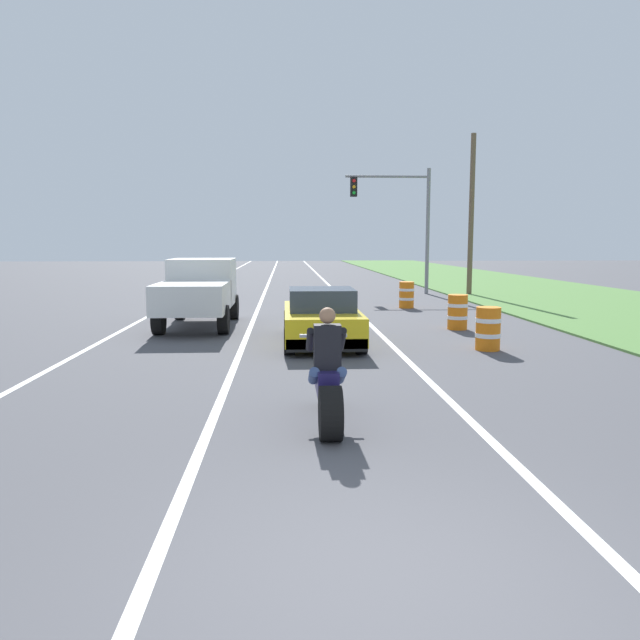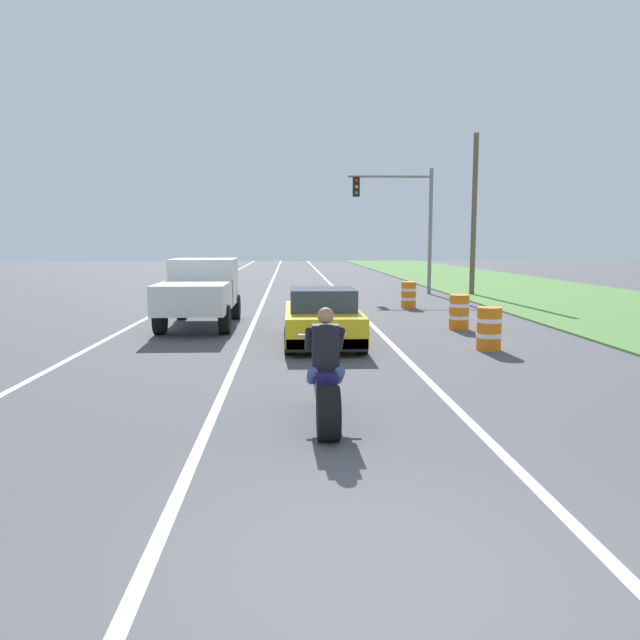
% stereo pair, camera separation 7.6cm
% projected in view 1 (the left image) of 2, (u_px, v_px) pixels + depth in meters
% --- Properties ---
extents(ground_plane, '(160.00, 160.00, 0.00)m').
position_uv_depth(ground_plane, '(394.00, 588.00, 4.40)').
color(ground_plane, '#4C4C51').
extents(lane_stripe_left_solid, '(0.14, 120.00, 0.01)m').
position_uv_depth(lane_stripe_left_solid, '(167.00, 306.00, 23.91)').
color(lane_stripe_left_solid, white).
rests_on(lane_stripe_left_solid, ground).
extents(lane_stripe_right_solid, '(0.14, 120.00, 0.01)m').
position_uv_depth(lane_stripe_right_solid, '(350.00, 305.00, 24.31)').
color(lane_stripe_right_solid, white).
rests_on(lane_stripe_right_solid, ground).
extents(lane_stripe_centre_dashed, '(0.14, 120.00, 0.01)m').
position_uv_depth(lane_stripe_centre_dashed, '(259.00, 306.00, 24.11)').
color(lane_stripe_centre_dashed, white).
rests_on(lane_stripe_centre_dashed, ground).
extents(grass_verge_right, '(10.00, 120.00, 0.06)m').
position_uv_depth(grass_verge_right, '(597.00, 303.00, 24.88)').
color(grass_verge_right, '#517F3D').
rests_on(grass_verge_right, ground).
extents(motorcycle_with_rider, '(0.70, 2.21, 1.62)m').
position_uv_depth(motorcycle_with_rider, '(327.00, 383.00, 8.21)').
color(motorcycle_with_rider, black).
rests_on(motorcycle_with_rider, ground).
extents(sports_car_yellow, '(1.84, 4.30, 1.37)m').
position_uv_depth(sports_car_yellow, '(321.00, 318.00, 15.05)').
color(sports_car_yellow, yellow).
rests_on(sports_car_yellow, ground).
extents(pickup_truck_left_lane_white, '(2.02, 4.80, 1.98)m').
position_uv_depth(pickup_truck_left_lane_white, '(199.00, 289.00, 18.03)').
color(pickup_truck_left_lane_white, silver).
rests_on(pickup_truck_left_lane_white, ground).
extents(traffic_light_mast_near, '(4.09, 0.34, 6.00)m').
position_uv_depth(traffic_light_mast_near, '(403.00, 211.00, 29.28)').
color(traffic_light_mast_near, gray).
rests_on(traffic_light_mast_near, ground).
extents(utility_pole_roadside, '(0.24, 0.24, 7.48)m').
position_uv_depth(utility_pole_roadside, '(471.00, 215.00, 28.59)').
color(utility_pole_roadside, brown).
rests_on(utility_pole_roadside, ground).
extents(construction_barrel_nearest, '(0.58, 0.58, 1.00)m').
position_uv_depth(construction_barrel_nearest, '(488.00, 328.00, 14.11)').
color(construction_barrel_nearest, orange).
rests_on(construction_barrel_nearest, ground).
extents(construction_barrel_mid, '(0.58, 0.58, 1.00)m').
position_uv_depth(construction_barrel_mid, '(458.00, 312.00, 17.49)').
color(construction_barrel_mid, orange).
rests_on(construction_barrel_mid, ground).
extents(construction_barrel_far, '(0.58, 0.58, 1.00)m').
position_uv_depth(construction_barrel_far, '(407.00, 295.00, 23.28)').
color(construction_barrel_far, orange).
rests_on(construction_barrel_far, ground).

